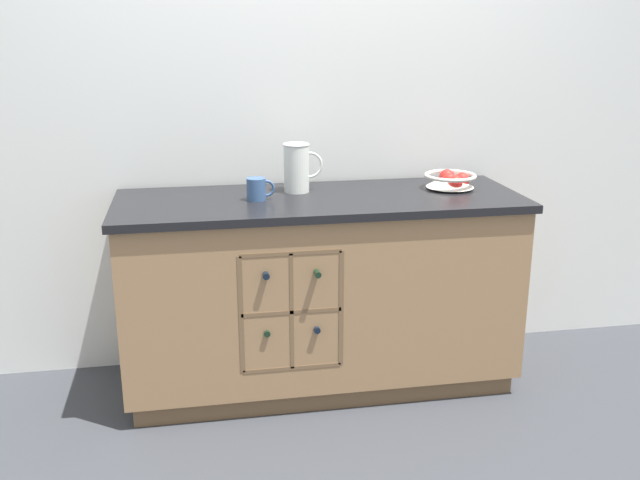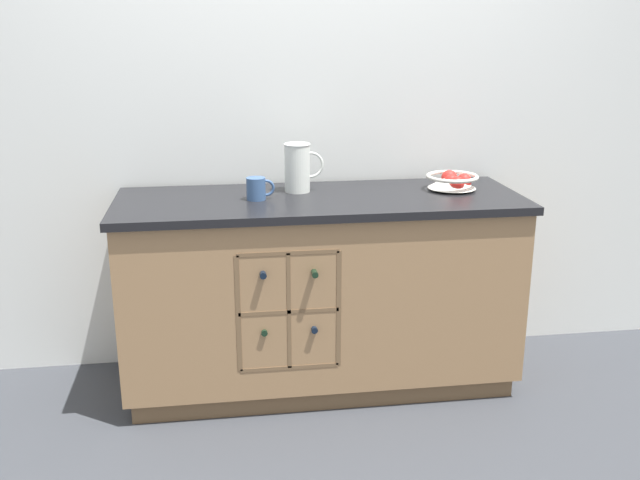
# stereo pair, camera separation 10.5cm
# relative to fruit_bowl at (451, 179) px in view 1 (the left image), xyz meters

# --- Properties ---
(ground_plane) EXTENTS (14.00, 14.00, 0.00)m
(ground_plane) POSITION_rel_fruit_bowl_xyz_m (-0.62, -0.05, -0.94)
(ground_plane) COLOR #383A3F
(back_wall) EXTENTS (4.40, 0.06, 2.55)m
(back_wall) POSITION_rel_fruit_bowl_xyz_m (-0.62, 0.31, 0.34)
(back_wall) COLOR silver
(back_wall) RESTS_ON ground_plane
(kitchen_island) EXTENTS (1.78, 0.66, 0.89)m
(kitchen_island) POSITION_rel_fruit_bowl_xyz_m (-0.62, -0.06, -0.48)
(kitchen_island) COLOR brown
(kitchen_island) RESTS_ON ground_plane
(fruit_bowl) EXTENTS (0.24, 0.24, 0.08)m
(fruit_bowl) POSITION_rel_fruit_bowl_xyz_m (0.00, 0.00, 0.00)
(fruit_bowl) COLOR silver
(fruit_bowl) RESTS_ON kitchen_island
(white_pitcher) EXTENTS (0.18, 0.12, 0.22)m
(white_pitcher) POSITION_rel_fruit_bowl_xyz_m (-0.70, 0.07, 0.07)
(white_pitcher) COLOR silver
(white_pitcher) RESTS_ON kitchen_island
(ceramic_mug) EXTENTS (0.12, 0.08, 0.10)m
(ceramic_mug) POSITION_rel_fruit_bowl_xyz_m (-0.89, -0.06, 0.00)
(ceramic_mug) COLOR #385684
(ceramic_mug) RESTS_ON kitchen_island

